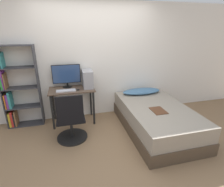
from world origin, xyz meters
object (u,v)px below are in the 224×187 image
object	(u,v)px
office_chair	(71,123)
pc_tower	(87,79)
bed	(155,118)
monitor	(66,75)
keyboard	(66,91)
bookshelf	(14,90)

from	to	relation	value
office_chair	pc_tower	bearing A→B (deg)	60.57
bed	monitor	xyz separation A→B (m)	(-1.66, 0.89, 0.78)
monitor	keyboard	world-z (taller)	monitor
keyboard	pc_tower	size ratio (longest dim) A/B	0.97
bookshelf	pc_tower	xyz separation A→B (m)	(1.46, -0.09, 0.16)
bookshelf	office_chair	xyz separation A→B (m)	(1.05, -0.82, -0.44)
keyboard	pc_tower	world-z (taller)	pc_tower
office_chair	bed	world-z (taller)	office_chair
pc_tower	monitor	bearing A→B (deg)	166.08
keyboard	bookshelf	bearing A→B (deg)	166.26
bookshelf	keyboard	world-z (taller)	bookshelf
keyboard	office_chair	bearing A→B (deg)	-85.51
bookshelf	pc_tower	bearing A→B (deg)	-3.40
bed	keyboard	distance (m)	1.89
bed	keyboard	bearing A→B (deg)	159.64
office_chair	keyboard	world-z (taller)	office_chair
bookshelf	keyboard	size ratio (longest dim) A/B	4.37
office_chair	bed	size ratio (longest dim) A/B	0.46
bed	pc_tower	bearing A→B (deg)	147.56
monitor	pc_tower	world-z (taller)	monitor
bed	monitor	size ratio (longest dim) A/B	3.44
bookshelf	pc_tower	world-z (taller)	bookshelf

